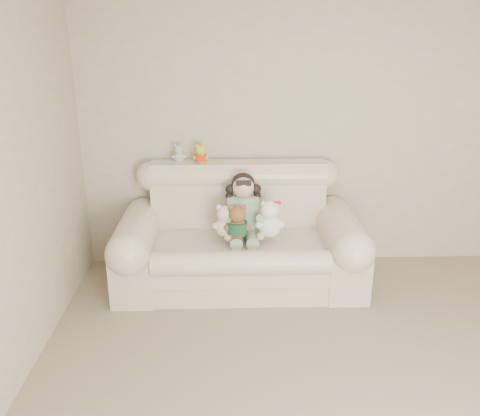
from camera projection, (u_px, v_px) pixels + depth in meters
name	position (u px, v px, depth m)	size (l,w,h in m)	color
wall_back	(329.00, 128.00, 4.45)	(4.50, 4.50, 0.00)	beige
sofa	(240.00, 230.00, 4.21)	(2.10, 0.95, 1.03)	#F4DEC5
seated_child	(243.00, 205.00, 4.22)	(0.35, 0.42, 0.58)	#2A6B31
brown_teddy	(237.00, 219.00, 4.02)	(0.22, 0.17, 0.34)	brown
white_cat	(270.00, 215.00, 4.06)	(0.24, 0.19, 0.38)	white
cream_teddy	(225.00, 218.00, 4.07)	(0.21, 0.16, 0.33)	silver
yellow_mini_bear	(201.00, 152.00, 4.33)	(0.14, 0.10, 0.21)	yellow
grey_mini_plush	(179.00, 152.00, 4.37)	(0.13, 0.10, 0.20)	silver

